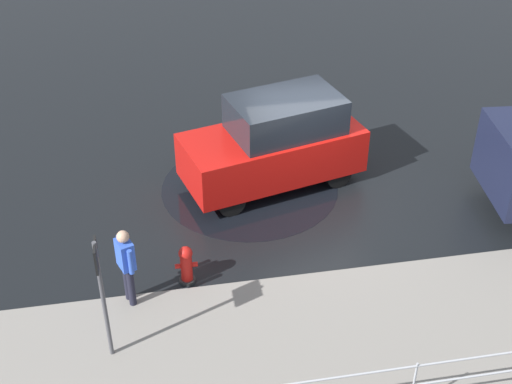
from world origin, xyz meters
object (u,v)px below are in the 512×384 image
at_px(fire_hydrant, 186,265).
at_px(pedestrian, 126,262).
at_px(moving_hatchback, 276,143).
at_px(sign_post, 101,284).

bearing_deg(fire_hydrant, pedestrian, 20.48).
xyz_separation_m(moving_hatchback, fire_hydrant, (2.28, 2.98, -0.63)).
bearing_deg(pedestrian, fire_hydrant, -159.52).
xyz_separation_m(pedestrian, sign_post, (0.36, 1.21, 0.62)).
distance_m(moving_hatchback, pedestrian, 4.75).
relative_size(fire_hydrant, pedestrian, 0.50).
distance_m(pedestrian, sign_post, 1.41).
distance_m(fire_hydrant, pedestrian, 1.25).
height_order(pedestrian, sign_post, sign_post).
height_order(moving_hatchback, pedestrian, moving_hatchback).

